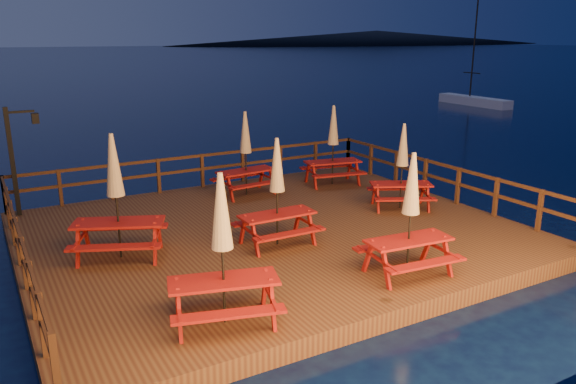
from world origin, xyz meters
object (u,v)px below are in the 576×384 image
picnic_table_2 (333,144)px  lamp_post (17,151)px  sailboat (474,101)px  picnic_table_0 (410,213)px  picnic_table_1 (277,190)px

picnic_table_2 → lamp_post: bearing=-177.6°
sailboat → picnic_table_0: (-26.13, -22.22, 1.43)m
sailboat → picnic_table_0: size_ratio=3.71×
sailboat → picnic_table_1: (-27.68, -19.36, 1.42)m
sailboat → picnic_table_0: sailboat is taller
picnic_table_0 → picnic_table_2: (2.75, 6.88, 0.02)m
lamp_post → picnic_table_1: 7.48m
picnic_table_0 → picnic_table_2: 7.41m
lamp_post → picnic_table_1: bearing=-47.9°
lamp_post → picnic_table_0: bearing=-52.1°
picnic_table_0 → sailboat: bearing=46.0°
picnic_table_0 → picnic_table_2: size_ratio=0.99×
lamp_post → picnic_table_1: size_ratio=1.16×
lamp_post → picnic_table_2: bearing=-9.3°
lamp_post → picnic_table_1: (5.01, -5.54, -0.46)m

